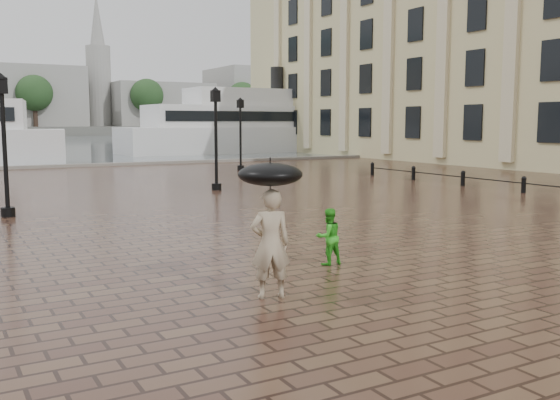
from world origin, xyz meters
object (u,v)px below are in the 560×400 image
ferry_far (250,126)px  adult_pedestrian (270,244)px  street_lamps (94,137)px  child_pedestrian (329,237)px

ferry_far → adult_pedestrian: bearing=-117.7°
street_lamps → ferry_far: 35.33m
adult_pedestrian → ferry_far: bearing=-98.5°
adult_pedestrian → child_pedestrian: (2.27, 1.61, -0.34)m
child_pedestrian → ferry_far: bearing=-114.5°
street_lamps → adult_pedestrian: size_ratio=11.34×
street_lamps → child_pedestrian: size_ratio=17.77×
adult_pedestrian → ferry_far: size_ratio=0.07×
street_lamps → child_pedestrian: 18.28m
street_lamps → child_pedestrian: bearing=-87.8°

